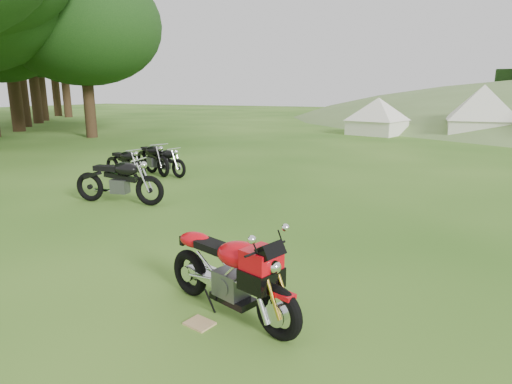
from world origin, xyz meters
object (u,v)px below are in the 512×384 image
at_px(sport_motorcycle, 230,267).
at_px(vintage_moto_a, 119,179).
at_px(vintage_moto_b, 152,157).
at_px(vintage_moto_d, 164,160).
at_px(tent_left, 378,114).
at_px(tent_mid, 482,112).
at_px(plywood_board, 200,323).
at_px(vintage_moto_c, 125,162).

bearing_deg(sport_motorcycle, vintage_moto_a, 162.82).
xyz_separation_m(sport_motorcycle, vintage_moto_a, (-4.37, 3.13, -0.02)).
bearing_deg(vintage_moto_b, vintage_moto_d, 17.06).
height_order(vintage_moto_a, tent_left, tent_left).
bearing_deg(tent_mid, vintage_moto_b, -123.75).
height_order(vintage_moto_b, tent_left, tent_left).
bearing_deg(vintage_moto_d, sport_motorcycle, -35.33).
height_order(vintage_moto_b, vintage_moto_d, vintage_moto_b).
relative_size(plywood_board, tent_left, 0.11).
distance_m(sport_motorcycle, tent_mid, 21.54).
distance_m(vintage_moto_c, tent_left, 16.09).
bearing_deg(vintage_moto_c, vintage_moto_b, 86.52).
bearing_deg(vintage_moto_d, vintage_moto_b, -174.78).
distance_m(plywood_board, tent_left, 21.28).
xyz_separation_m(vintage_moto_b, vintage_moto_d, (0.49, -0.07, -0.05)).
bearing_deg(sport_motorcycle, vintage_moto_b, 152.15).
height_order(vintage_moto_b, vintage_moto_c, vintage_moto_b).
distance_m(vintage_moto_a, vintage_moto_b, 3.40).
bearing_deg(sport_motorcycle, plywood_board, -101.77).
relative_size(vintage_moto_b, vintage_moto_d, 1.12).
bearing_deg(vintage_moto_b, vintage_moto_a, -38.39).
height_order(sport_motorcycle, vintage_moto_c, sport_motorcycle).
bearing_deg(vintage_moto_c, tent_left, 88.36).
relative_size(vintage_moto_a, tent_mid, 0.65).
bearing_deg(vintage_moto_a, tent_left, 72.00).
bearing_deg(vintage_moto_a, vintage_moto_b, 106.32).
relative_size(vintage_moto_c, vintage_moto_d, 1.02).
distance_m(vintage_moto_b, vintage_moto_c, 0.88).
bearing_deg(tent_mid, sport_motorcycle, -101.30).
xyz_separation_m(vintage_moto_c, vintage_moto_d, (0.74, 0.78, -0.01)).
relative_size(sport_motorcycle, tent_left, 0.71).
bearing_deg(tent_mid, vintage_moto_a, -115.37).
height_order(plywood_board, vintage_moto_a, vintage_moto_a).
distance_m(plywood_board, vintage_moto_d, 8.29).
bearing_deg(vintage_moto_d, vintage_moto_a, -57.64).
height_order(vintage_moto_c, vintage_moto_d, vintage_moto_c).
xyz_separation_m(plywood_board, vintage_moto_a, (-4.18, 3.45, 0.52)).
distance_m(vintage_moto_a, vintage_moto_c, 2.83).
relative_size(sport_motorcycle, plywood_board, 6.54).
distance_m(vintage_moto_b, tent_mid, 17.64).
bearing_deg(vintage_moto_b, vintage_moto_c, -81.90).
distance_m(vintage_moto_a, tent_mid, 19.67).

